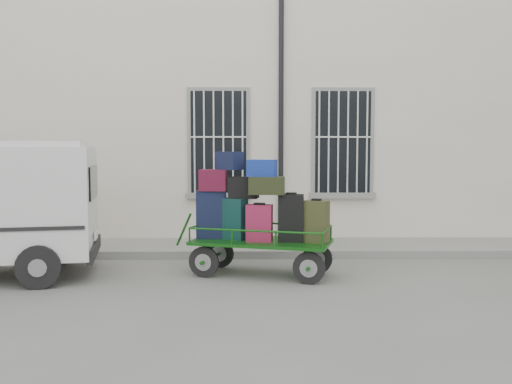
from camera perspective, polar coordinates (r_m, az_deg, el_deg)
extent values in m
plane|color=slate|center=(9.68, -2.21, -8.29)|extent=(80.00, 80.00, 0.00)
cube|color=beige|center=(14.96, -1.73, 7.80)|extent=(24.00, 5.00, 6.00)
cylinder|color=black|center=(12.39, 2.51, 7.55)|extent=(0.11, 0.11, 5.60)
cube|color=black|center=(12.43, -3.76, 5.00)|extent=(1.20, 0.08, 2.20)
cube|color=gray|center=(12.46, -3.74, -0.35)|extent=(1.45, 0.22, 0.12)
cube|color=black|center=(12.59, 8.66, 4.95)|extent=(1.20, 0.08, 2.20)
cube|color=gray|center=(12.61, 8.61, -0.33)|extent=(1.45, 0.22, 0.12)
cube|color=gray|center=(11.82, -1.95, -5.57)|extent=(24.00, 1.70, 0.15)
cylinder|color=black|center=(9.49, -5.23, -6.98)|extent=(0.51, 0.21, 0.52)
cylinder|color=gray|center=(9.49, -5.23, -6.98)|extent=(0.30, 0.17, 0.28)
cylinder|color=black|center=(10.21, -3.66, -6.14)|extent=(0.51, 0.21, 0.52)
cylinder|color=gray|center=(10.21, -3.66, -6.14)|extent=(0.30, 0.17, 0.28)
cylinder|color=black|center=(9.03, 5.31, -7.58)|extent=(0.51, 0.21, 0.52)
cylinder|color=gray|center=(9.03, 5.31, -7.58)|extent=(0.30, 0.17, 0.28)
cylinder|color=black|center=(9.78, 6.14, -6.63)|extent=(0.51, 0.21, 0.52)
cylinder|color=gray|center=(9.78, 6.14, -6.63)|extent=(0.30, 0.17, 0.28)
cube|color=#135112|center=(9.53, 0.54, -5.01)|extent=(2.47, 1.63, 0.05)
cylinder|color=#135112|center=(9.96, -7.23, -3.74)|extent=(0.30, 0.12, 0.58)
cube|color=black|center=(9.76, -4.48, -2.24)|extent=(0.50, 0.29, 0.81)
cube|color=black|center=(9.72, -4.50, 0.23)|extent=(0.23, 0.19, 0.03)
cube|color=#0C2D2D|center=(9.61, -2.17, -2.69)|extent=(0.47, 0.42, 0.69)
cube|color=black|center=(9.57, -2.18, -0.54)|extent=(0.19, 0.16, 0.03)
cube|color=maroon|center=(9.39, 0.34, -3.13)|extent=(0.45, 0.29, 0.61)
cube|color=black|center=(9.35, 0.34, -1.18)|extent=(0.19, 0.15, 0.03)
cube|color=black|center=(9.37, 3.52, -2.62)|extent=(0.44, 0.31, 0.78)
cube|color=black|center=(9.33, 3.53, -0.14)|extent=(0.19, 0.17, 0.03)
cube|color=#34311A|center=(9.33, 6.04, -2.95)|extent=(0.45, 0.39, 0.69)
cube|color=black|center=(9.29, 6.06, -0.76)|extent=(0.18, 0.16, 0.03)
cube|color=#551126|center=(9.69, -4.31, 1.19)|extent=(0.47, 0.35, 0.36)
cube|color=black|center=(9.60, -1.23, 0.45)|extent=(0.53, 0.38, 0.36)
cube|color=#2B2D16|center=(9.34, 1.09, 0.65)|extent=(0.61, 0.42, 0.29)
cube|color=black|center=(9.63, -2.65, 3.15)|extent=(0.49, 0.48, 0.30)
cube|color=navy|center=(9.43, 0.60, 2.41)|extent=(0.52, 0.40, 0.28)
cube|color=black|center=(9.97, -15.98, 0.98)|extent=(0.29, 1.37, 0.54)
cube|color=black|center=(10.10, -15.90, -5.46)|extent=(0.43, 1.81, 0.22)
cube|color=white|center=(10.07, -15.70, -4.19)|extent=(0.10, 0.41, 0.12)
cylinder|color=black|center=(9.33, -20.90, -6.98)|extent=(0.70, 0.34, 0.67)
cylinder|color=black|center=(11.09, -19.34, -5.13)|extent=(0.70, 0.34, 0.67)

